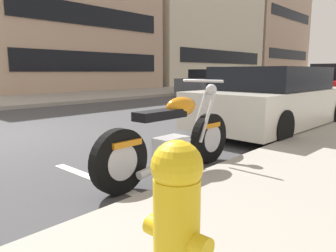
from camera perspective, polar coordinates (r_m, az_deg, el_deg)
name	(u,v)px	position (r m, az deg, el deg)	size (l,w,h in m)	color
sidewalk_far_curb	(162,91)	(19.35, -1.06, 6.27)	(120.00, 5.00, 0.14)	gray
parking_stall_stripe	(110,184)	(3.65, -10.38, -10.20)	(0.12, 2.20, 0.01)	silver
parked_motorcycle	(173,139)	(3.80, 0.82, -2.40)	(2.24, 0.62, 1.14)	black
parked_car_near_corner	(273,100)	(7.13, 18.30, 4.45)	(4.25, 1.96, 1.33)	beige
car_opposite_curb	(210,82)	(17.85, 7.49, 7.72)	(4.13, 1.96, 1.35)	#4C515B
fire_hydrant	(177,219)	(1.54, 1.56, -16.29)	(0.24, 0.36, 0.80)	gold
townhouse_far_uphill	(51,28)	(23.27, -20.25, 16.08)	(11.32, 9.70, 8.09)	tan
townhouse_near_left	(182,25)	(32.24, 2.47, 17.56)	(14.44, 9.92, 11.27)	beige
townhouse_mid_block	(259,22)	(43.93, 15.99, 17.38)	(13.07, 8.26, 14.73)	tan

